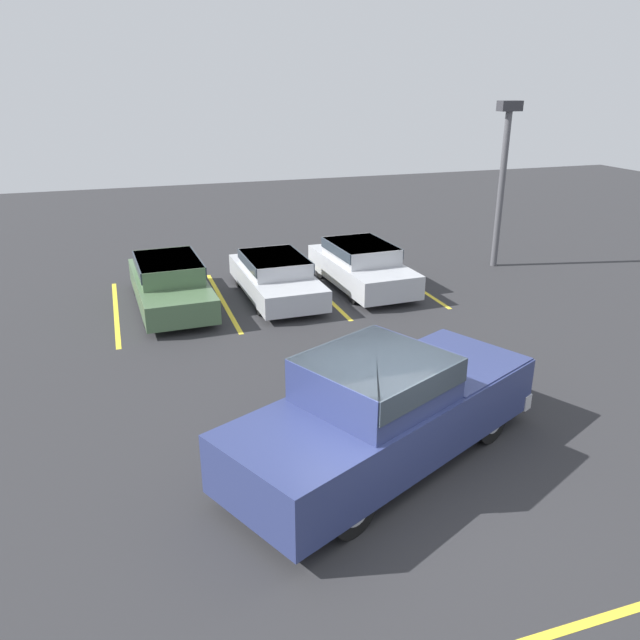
% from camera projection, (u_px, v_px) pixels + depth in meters
% --- Properties ---
extents(ground_plane, '(60.00, 60.00, 0.00)m').
position_uv_depth(ground_plane, '(392.00, 489.00, 9.21)').
color(ground_plane, '#2D2D30').
extents(stall_stripe_a, '(0.12, 5.09, 0.01)m').
position_uv_depth(stall_stripe_a, '(116.00, 312.00, 16.23)').
color(stall_stripe_a, yellow).
rests_on(stall_stripe_a, ground_plane).
extents(stall_stripe_b, '(0.12, 5.09, 0.01)m').
position_uv_depth(stall_stripe_b, '(223.00, 301.00, 17.05)').
color(stall_stripe_b, yellow).
rests_on(stall_stripe_b, ground_plane).
extents(stall_stripe_c, '(0.12, 5.09, 0.01)m').
position_uv_depth(stall_stripe_c, '(320.00, 291.00, 17.87)').
color(stall_stripe_c, yellow).
rests_on(stall_stripe_c, ground_plane).
extents(stall_stripe_d, '(0.12, 5.09, 0.01)m').
position_uv_depth(stall_stripe_d, '(408.00, 281.00, 18.69)').
color(stall_stripe_d, yellow).
rests_on(stall_stripe_d, ground_plane).
extents(pickup_truck, '(5.85, 4.17, 1.84)m').
position_uv_depth(pickup_truck, '(387.00, 408.00, 9.63)').
color(pickup_truck, navy).
rests_on(pickup_truck, ground_plane).
extents(parked_sedan_a, '(1.92, 4.60, 1.28)m').
position_uv_depth(parked_sedan_a, '(170.00, 281.00, 16.44)').
color(parked_sedan_a, '#4C6B47').
rests_on(parked_sedan_a, ground_plane).
extents(parked_sedan_b, '(1.79, 4.34, 1.15)m').
position_uv_depth(parked_sedan_b, '(275.00, 275.00, 17.19)').
color(parked_sedan_b, '#B7BABF').
rests_on(parked_sedan_b, ground_plane).
extents(parked_sedan_c, '(1.93, 4.33, 1.29)m').
position_uv_depth(parked_sedan_c, '(361.00, 264.00, 17.99)').
color(parked_sedan_c, '#B7BABF').
rests_on(parked_sedan_c, ground_plane).
extents(light_post, '(0.70, 0.36, 5.08)m').
position_uv_depth(light_post, '(503.00, 168.00, 19.19)').
color(light_post, '#515156').
rests_on(light_post, ground_plane).
extents(wheel_stop_curb, '(1.84, 0.20, 0.14)m').
position_uv_depth(wheel_stop_curb, '(272.00, 261.00, 20.50)').
color(wheel_stop_curb, '#B7B2A8').
rests_on(wheel_stop_curb, ground_plane).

